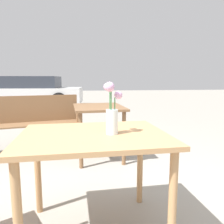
# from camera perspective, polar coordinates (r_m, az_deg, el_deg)

# --- Properties ---
(table_front) EXTENTS (1.01, 0.80, 0.73)m
(table_front) POSITION_cam_1_polar(r_m,az_deg,el_deg) (1.52, -4.73, -9.31)
(table_front) COLOR tan
(table_front) RESTS_ON ground_plane
(flower_vase) EXTENTS (0.12, 0.12, 0.35)m
(flower_vase) POSITION_cam_1_polar(r_m,az_deg,el_deg) (1.44, -0.03, -0.61)
(flower_vase) COLOR silver
(flower_vase) RESTS_ON table_front
(bench_near) EXTENTS (1.71, 0.70, 0.85)m
(bench_near) POSITION_cam_1_polar(r_m,az_deg,el_deg) (3.49, -22.51, -2.50)
(bench_near) COLOR brown
(bench_near) RESTS_ON ground_plane
(table_back) EXTENTS (0.72, 0.86, 0.73)m
(table_back) POSITION_cam_1_polar(r_m,az_deg,el_deg) (3.03, -3.50, -0.77)
(table_back) COLOR brown
(table_back) RESTS_ON ground_plane
(parked_car) EXTENTS (4.19, 1.95, 1.21)m
(parked_car) POSITION_cam_1_polar(r_m,az_deg,el_deg) (9.55, -20.39, 4.93)
(parked_car) COLOR silver
(parked_car) RESTS_ON ground_plane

